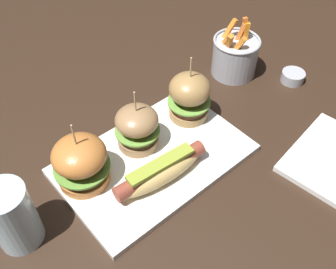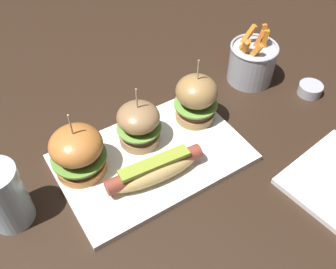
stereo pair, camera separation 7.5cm
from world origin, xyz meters
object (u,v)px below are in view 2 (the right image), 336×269
at_px(slider_right, 196,98).
at_px(fries_bucket, 252,62).
at_px(sauce_ramekin, 310,89).
at_px(slider_center, 137,125).
at_px(hot_dog, 155,170).
at_px(water_glass, 4,196).
at_px(platter_main, 153,158).
at_px(slider_left, 78,152).

relative_size(slider_right, fries_bucket, 1.06).
bearing_deg(sauce_ramekin, slider_center, 170.05).
xyz_separation_m(hot_dog, water_glass, (-0.25, 0.07, 0.03)).
xyz_separation_m(slider_right, sauce_ramekin, (0.28, -0.07, -0.05)).
bearing_deg(hot_dog, slider_center, 79.20).
relative_size(platter_main, slider_right, 2.44).
bearing_deg(platter_main, sauce_ramekin, -3.31).
bearing_deg(slider_center, platter_main, -84.60).
height_order(platter_main, sauce_ramekin, sauce_ramekin).
distance_m(platter_main, fries_bucket, 0.35).
distance_m(slider_center, fries_bucket, 0.34).
bearing_deg(slider_left, slider_center, 2.17).
relative_size(slider_right, sauce_ramekin, 2.71).
height_order(platter_main, fries_bucket, fries_bucket).
bearing_deg(platter_main, slider_right, 18.46).
xyz_separation_m(slider_center, fries_bucket, (0.33, 0.04, -0.01)).
height_order(platter_main, slider_center, slider_center).
height_order(hot_dog, slider_left, slider_left).
relative_size(slider_center, slider_right, 0.91).
relative_size(slider_left, slider_center, 1.05).
bearing_deg(slider_left, sauce_ramekin, -7.19).
distance_m(hot_dog, slider_left, 0.14).
distance_m(slider_right, fries_bucket, 0.20).
bearing_deg(sauce_ramekin, fries_bucket, 125.04).
distance_m(hot_dog, slider_center, 0.10).
height_order(slider_right, water_glass, slider_right).
bearing_deg(hot_dog, water_glass, 164.50).
bearing_deg(sauce_ramekin, water_glass, 176.27).
distance_m(slider_center, water_glass, 0.27).
bearing_deg(slider_right, water_glass, -176.66).
height_order(slider_left, sauce_ramekin, slider_left).
bearing_deg(slider_left, slider_right, -0.04).
bearing_deg(hot_dog, slider_right, 30.62).
height_order(slider_center, sauce_ramekin, slider_center).
relative_size(hot_dog, slider_center, 1.41).
bearing_deg(slider_center, water_glass, -173.91).
height_order(slider_center, fries_bucket, slider_center).
xyz_separation_m(sauce_ramekin, water_glass, (-0.68, 0.04, 0.05)).
xyz_separation_m(slider_left, fries_bucket, (0.46, 0.05, -0.01)).
relative_size(platter_main, slider_left, 2.54).
xyz_separation_m(fries_bucket, sauce_ramekin, (0.08, -0.12, -0.04)).
height_order(hot_dog, water_glass, water_glass).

